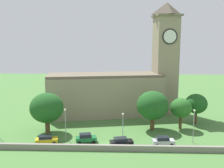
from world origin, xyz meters
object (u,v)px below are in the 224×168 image
(tree_churchyard, at_px, (153,105))
(tree_riverside_west, at_px, (196,104))
(car_yellow, at_px, (46,139))
(tree_by_tower, at_px, (181,108))
(car_black, at_px, (121,142))
(streetlamp_west_mid, at_px, (65,119))
(car_silver, at_px, (163,141))
(streetlamp_central, at_px, (123,122))
(streetlamp_east_mid, at_px, (194,121))
(church, at_px, (119,86))
(tree_riverside_east, at_px, (47,108))
(car_green, at_px, (86,138))

(tree_churchyard, distance_m, tree_riverside_west, 12.32)
(car_yellow, bearing_deg, tree_by_tower, 18.89)
(car_black, height_order, streetlamp_west_mid, streetlamp_west_mid)
(car_black, distance_m, car_silver, 8.29)
(car_black, relative_size, streetlamp_central, 0.79)
(streetlamp_east_mid, bearing_deg, car_silver, -167.67)
(car_silver, bearing_deg, car_yellow, 179.64)
(streetlamp_west_mid, xyz_separation_m, streetlamp_central, (11.82, -0.54, -0.39))
(church, height_order, car_yellow, church)
(tree_riverside_east, height_order, tree_by_tower, tree_riverside_east)
(tree_riverside_west, distance_m, tree_by_tower, 6.15)
(tree_churchyard, xyz_separation_m, tree_riverside_east, (-23.65, -3.01, -0.03))
(car_black, height_order, car_silver, car_silver)
(church, bearing_deg, streetlamp_east_mid, -54.39)
(car_silver, height_order, tree_riverside_west, tree_riverside_west)
(streetlamp_central, distance_m, tree_riverside_west, 22.03)
(car_yellow, distance_m, car_black, 15.02)
(car_silver, relative_size, tree_by_tower, 0.60)
(church, relative_size, tree_riverside_west, 4.93)
(streetlamp_west_mid, relative_size, tree_churchyard, 0.73)
(tree_by_tower, bearing_deg, tree_riverside_west, 41.07)
(tree_riverside_east, height_order, tree_riverside_west, tree_riverside_east)
(streetlamp_central, height_order, tree_riverside_east, tree_riverside_east)
(streetlamp_central, bearing_deg, car_silver, -11.35)
(tree_churchyard, bearing_deg, church, 120.61)
(car_green, distance_m, tree_riverside_east, 11.79)
(tree_churchyard, bearing_deg, car_yellow, -157.86)
(car_yellow, bearing_deg, tree_churchyard, 22.14)
(car_yellow, height_order, car_black, car_black)
(streetlamp_east_mid, relative_size, tree_by_tower, 0.96)
(car_silver, xyz_separation_m, streetlamp_west_mid, (-19.77, 2.13, 3.60))
(car_green, xyz_separation_m, tree_by_tower, (20.93, 9.15, 4.08))
(church, height_order, streetlamp_east_mid, church)
(streetlamp_east_mid, bearing_deg, car_yellow, -177.67)
(car_silver, distance_m, tree_riverside_west, 17.85)
(streetlamp_central, bearing_deg, streetlamp_west_mid, 177.39)
(car_silver, height_order, tree_by_tower, tree_by_tower)
(car_green, height_order, car_silver, car_green)
(tree_riverside_east, xyz_separation_m, tree_riverside_west, (34.93, 7.89, -0.70))
(streetlamp_central, relative_size, tree_riverside_east, 0.66)
(car_yellow, bearing_deg, streetlamp_east_mid, 2.33)
(car_yellow, height_order, tree_churchyard, tree_churchyard)
(tree_churchyard, distance_m, tree_riverside_east, 23.84)
(church, relative_size, streetlamp_central, 6.16)
(streetlamp_central, relative_size, streetlamp_east_mid, 0.86)
(tree_by_tower, bearing_deg, streetlamp_west_mid, -162.72)
(car_yellow, xyz_separation_m, tree_riverside_east, (-1.47, 6.02, 4.93))
(car_black, distance_m, streetlamp_central, 3.95)
(tree_riverside_east, distance_m, tree_by_tower, 30.55)
(tree_churchyard, bearing_deg, car_silver, -83.24)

